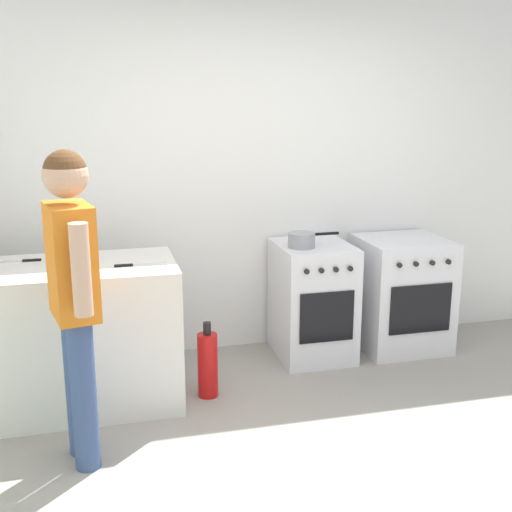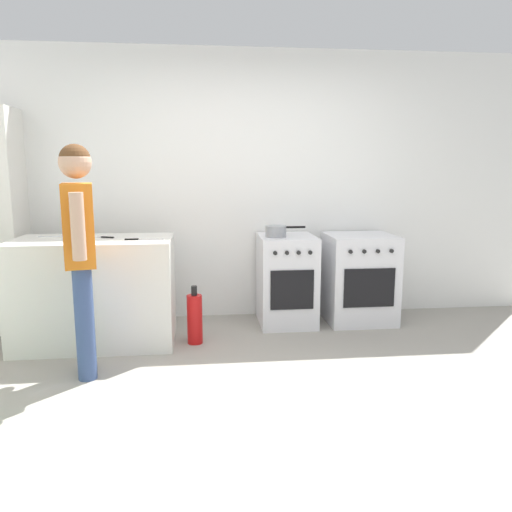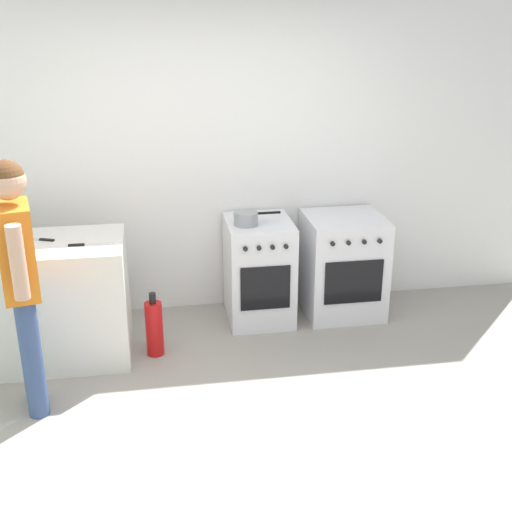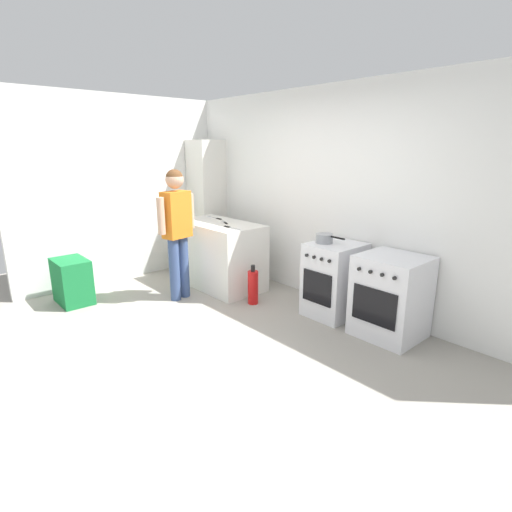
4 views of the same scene
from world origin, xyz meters
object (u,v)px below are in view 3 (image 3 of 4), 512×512
knife_utility (39,239)px  person (19,268)px  oven_right (343,265)px  fire_extinguisher (154,328)px  pot (246,218)px  knife_chef (89,245)px  oven_left (259,270)px

knife_utility → person: 0.74m
oven_right → knife_utility: size_ratio=3.50×
knife_utility → person: (-0.00, -0.74, 0.08)m
person → fire_extinguisher: 1.23m
oven_right → fire_extinguisher: oven_right is taller
oven_right → fire_extinguisher: 1.67m
pot → knife_utility: size_ratio=1.53×
knife_chef → knife_utility: bearing=155.1°
oven_right → person: size_ratio=0.52×
knife_utility → knife_chef: bearing=-24.9°
person → fire_extinguisher: size_ratio=3.28×
knife_chef → knife_utility: (-0.36, 0.17, 0.00)m
knife_chef → person: (-0.36, -0.57, 0.08)m
knife_chef → oven_right: bearing=13.7°
oven_left → fire_extinguisher: 1.01m
pot → knife_utility: (-1.52, -0.25, 0.00)m
oven_left → pot: bearing=-148.7°
knife_utility → oven_right: bearing=7.7°
knife_chef → fire_extinguisher: (0.41, 0.01, -0.69)m
fire_extinguisher → knife_utility: bearing=168.3°
oven_right → person: bearing=-155.8°
fire_extinguisher → pot: bearing=28.4°
oven_left → fire_extinguisher: size_ratio=1.70×
pot → person: bearing=-147.1°
oven_right → pot: pot is taller
pot → knife_chef: size_ratio=1.20×
person → knife_chef: bearing=57.9°
fire_extinguisher → oven_right: bearing=16.8°
oven_left → knife_chef: (-1.28, -0.48, 0.48)m
oven_left → person: person is taller
oven_left → pot: 0.49m
oven_right → knife_chef: knife_chef is taller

